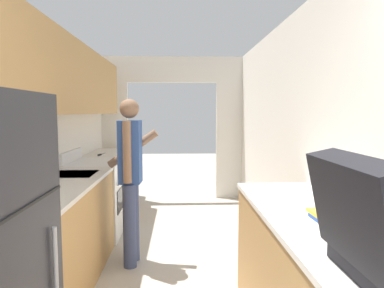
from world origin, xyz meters
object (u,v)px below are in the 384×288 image
(range_oven, at_px, (96,198))
(knife, at_px, (101,154))
(book_stack, at_px, (332,218))
(person, at_px, (130,177))

(range_oven, distance_m, knife, 0.81)
(book_stack, distance_m, knife, 3.64)
(range_oven, relative_size, book_stack, 3.68)
(range_oven, relative_size, knife, 3.16)
(knife, bearing_deg, person, -60.20)
(person, relative_size, book_stack, 5.74)
(range_oven, height_order, book_stack, range_oven)
(range_oven, bearing_deg, knife, 96.79)
(range_oven, bearing_deg, person, -56.57)
(knife, bearing_deg, book_stack, -50.35)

